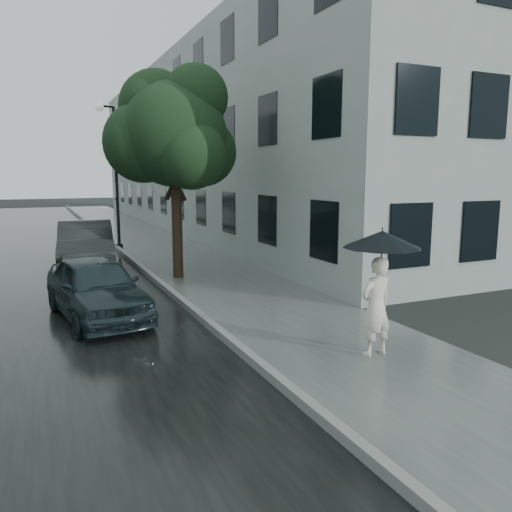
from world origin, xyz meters
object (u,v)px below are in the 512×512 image
street_tree (174,133)px  car_far (86,245)px  pedestrian (376,307)px  car_near (96,287)px  lamp_post (112,168)px

street_tree → car_far: bearing=134.3°
pedestrian → car_near: (-3.94, 4.21, -0.18)m
street_tree → lamp_post: street_tree is taller
pedestrian → street_tree: bearing=-87.5°
street_tree → car_near: size_ratio=1.58×
lamp_post → car_near: lamp_post is taller
lamp_post → street_tree: bearing=-97.0°
pedestrian → street_tree: size_ratio=0.28×
pedestrian → car_near: bearing=-53.6°
lamp_post → car_far: (-1.53, -4.00, -2.47)m
street_tree → car_far: (-2.30, 2.36, -3.38)m
pedestrian → car_near: pedestrian is taller
street_tree → car_far: size_ratio=1.31×
street_tree → lamp_post: 6.47m
pedestrian → lamp_post: (-2.03, 14.05, 2.39)m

